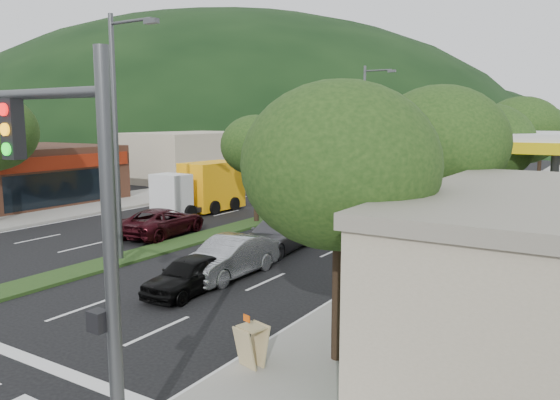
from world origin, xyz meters
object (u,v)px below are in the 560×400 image
Objects in this scene: traffic_signal at (45,191)px; tree_r_d at (521,131)px; streetlight_near at (119,127)px; tree_med_far at (410,129)px; car_queue_c at (349,203)px; sedan_silver at (229,257)px; suv_maroon at (163,222)px; car_queue_a at (188,275)px; tree_med_near at (256,145)px; tree_r_a at (340,166)px; streetlight_mid at (366,123)px; car_queue_e at (400,187)px; a_frame_sign at (252,342)px; tree_r_c at (487,143)px; tree_r_b at (440,143)px; car_queue_d at (332,220)px; motorhome at (461,185)px; tree_r_e at (542,132)px; car_queue_b at (277,234)px; box_truck at (204,189)px.

tree_r_d reaches higher than traffic_signal.
tree_med_far is at bearing 90.33° from streetlight_near.
sedan_silver is at bearing -83.43° from car_queue_c.
suv_maroon reaches higher than car_queue_a.
tree_med_near reaches higher than sedan_silver.
tree_r_a is 21.39m from car_queue_c.
tree_r_d is 22.92m from sedan_silver.
traffic_signal is 0.70× the size of streetlight_mid.
car_queue_a is 17.00m from car_queue_c.
car_queue_e is 30.78m from a_frame_sign.
sedan_silver is 7.95m from a_frame_sign.
sedan_silver is at bearing 145.97° from tree_r_a.
tree_r_c is 16.40m from suv_maroon.
car_queue_e is (-8.71, 20.48, -4.28)m from tree_r_b.
traffic_signal is 1.16× the size of tree_med_near.
sedan_silver is 24.02m from car_queue_e.
suv_maroon is at bearing -93.77° from tree_med_far.
car_queue_d is at bearing 1.98° from tree_med_near.
streetlight_mid is at bearing 165.73° from tree_r_d.
tree_r_b reaches higher than tree_r_a.
tree_r_a is at bearing -89.08° from motorhome.
tree_r_b is at bearing -38.95° from car_queue_d.
tree_med_near is at bearing -176.53° from car_queue_d.
tree_r_e is 0.97× the size of tree_med_far.
streetlight_mid is at bearing 149.36° from motorhome.
streetlight_mid reaches higher than a_frame_sign.
car_queue_e is at bearing 164.10° from tree_r_d.
tree_med_near is 14.46m from motorhome.
tree_med_far is (0.00, 26.00, 0.58)m from tree_med_near.
tree_med_far reaches higher than car_queue_b.
traffic_signal is 1.53× the size of car_queue_c.
streetlight_mid is at bearing 107.43° from car_queue_c.
tree_med_far is (-12.00, 32.00, -0.03)m from tree_r_b.
tree_r_e is at bearing 48.57° from car_queue_e.
a_frame_sign is at bearing 134.37° from suv_maroon.
streetlight_mid reaches higher than tree_r_b.
tree_r_c is 1.42× the size of car_queue_d.
car_queue_e is at bearing 88.51° from car_queue_b.
tree_r_c is 0.93× the size of tree_med_far.
tree_r_c is at bearing 90.00° from tree_r_a.
car_queue_b is at bearing -90.80° from car_queue_d.
car_queue_d is at bearing 102.20° from traffic_signal.
car_queue_b is (-7.44, -26.96, -4.16)m from tree_r_e.
streetlight_mid is (0.21, -11.00, 0.58)m from tree_med_far.
tree_med_near is 1.35× the size of car_queue_e.
tree_r_d is 10.00m from tree_r_e.
tree_r_c is at bearing 15.74° from car_queue_d.
tree_r_b is 1.06× the size of box_truck.
streetlight_near is 2.68× the size of car_queue_a.
tree_r_c reaches higher than sedan_silver.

